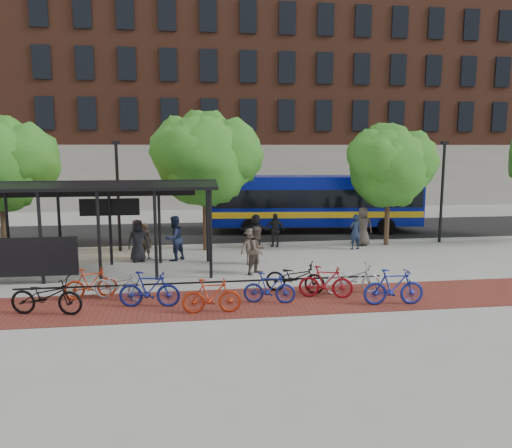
{
  "coord_description": "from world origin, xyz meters",
  "views": [
    {
      "loc": [
        -3.85,
        -20.08,
        4.86
      ],
      "look_at": [
        -0.94,
        0.72,
        1.6
      ],
      "focal_mm": 35.0,
      "sensor_mm": 36.0,
      "label": 1
    }
  ],
  "objects": [
    {
      "name": "pedestrian_5",
      "position": [
        -0.58,
        3.37,
        0.83
      ],
      "size": [
        1.6,
        0.69,
        1.67
      ],
      "primitive_type": "imported",
      "rotation": [
        0.0,
        0.0,
        3.01
      ],
      "color": "black",
      "rests_on": "ground"
    },
    {
      "name": "pedestrian_2",
      "position": [
        -4.41,
        1.25,
        0.97
      ],
      "size": [
        1.19,
        1.19,
        1.94
      ],
      "primitive_type": "imported",
      "rotation": [
        0.0,
        0.0,
        3.92
      ],
      "color": "#1E2746",
      "rests_on": "ground"
    },
    {
      "name": "ground",
      "position": [
        0.0,
        0.0,
        0.0
      ],
      "size": [
        160.0,
        160.0,
        0.0
      ],
      "primitive_type": "plane",
      "color": "#9E9E99",
      "rests_on": "ground"
    },
    {
      "name": "building_brick",
      "position": [
        10.0,
        26.0,
        10.0
      ],
      "size": [
        55.0,
        14.0,
        20.0
      ],
      "primitive_type": "cube",
      "color": "brown",
      "rests_on": "ground"
    },
    {
      "name": "asphalt_street",
      "position": [
        0.0,
        8.0,
        0.01
      ],
      "size": [
        160.0,
        8.0,
        0.01
      ],
      "primitive_type": "cube",
      "color": "black",
      "rests_on": "ground"
    },
    {
      "name": "bike_11",
      "position": [
        2.44,
        -5.88,
        0.57
      ],
      "size": [
        1.93,
        0.67,
        1.14
      ],
      "primitive_type": "imported",
      "rotation": [
        0.0,
        0.0,
        1.5
      ],
      "color": "navy",
      "rests_on": "ground"
    },
    {
      "name": "pedestrian_1",
      "position": [
        -5.65,
        1.84,
        0.79
      ],
      "size": [
        0.69,
        0.64,
        1.58
      ],
      "primitive_type": "imported",
      "rotation": [
        0.0,
        0.0,
        2.55
      ],
      "color": "#484039",
      "rests_on": "ground"
    },
    {
      "name": "bike_8",
      "position": [
        -0.29,
        -4.13,
        0.53
      ],
      "size": [
        2.13,
        1.41,
        1.06
      ],
      "primitive_type": "imported",
      "rotation": [
        0.0,
        0.0,
        1.18
      ],
      "color": "black",
      "rests_on": "ground"
    },
    {
      "name": "bike_rack_rail",
      "position": [
        -3.3,
        -4.1,
        0.0
      ],
      "size": [
        12.0,
        0.05,
        0.95
      ],
      "primitive_type": "cube",
      "color": "black",
      "rests_on": "ground"
    },
    {
      "name": "tree_c",
      "position": [
        6.09,
        3.35,
        4.05
      ],
      "size": [
        4.66,
        3.8,
        5.92
      ],
      "color": "#382619",
      "rests_on": "ground"
    },
    {
      "name": "tree_b",
      "position": [
        -2.9,
        3.35,
        4.46
      ],
      "size": [
        5.15,
        4.2,
        6.47
      ],
      "color": "#382619",
      "rests_on": "ground"
    },
    {
      "name": "lamp_post_left",
      "position": [
        -7.0,
        3.6,
        2.75
      ],
      "size": [
        0.35,
        0.2,
        5.12
      ],
      "color": "black",
      "rests_on": "ground"
    },
    {
      "name": "lamp_post_right",
      "position": [
        9.0,
        3.6,
        2.75
      ],
      "size": [
        0.35,
        0.2,
        5.12
      ],
      "color": "black",
      "rests_on": "ground"
    },
    {
      "name": "bus_shelter",
      "position": [
        -8.13,
        -0.48,
        3.0
      ],
      "size": [
        10.6,
        3.07,
        3.6
      ],
      "color": "black",
      "rests_on": "ground"
    },
    {
      "name": "bike_5",
      "position": [
        -3.18,
        -5.89,
        0.52
      ],
      "size": [
        1.75,
        0.53,
        1.05
      ],
      "primitive_type": "imported",
      "rotation": [
        0.0,
        0.0,
        1.55
      ],
      "color": "#9C270E",
      "rests_on": "ground"
    },
    {
      "name": "pedestrian_4",
      "position": [
        0.4,
        3.65,
        0.82
      ],
      "size": [
        1.04,
        0.7,
        1.64
      ],
      "primitive_type": "imported",
      "rotation": [
        0.0,
        0.0,
        5.94
      ],
      "color": "#262626",
      "rests_on": "ground"
    },
    {
      "name": "brick_strip",
      "position": [
        -2.0,
        -5.0,
        0.0
      ],
      "size": [
        24.0,
        3.0,
        0.01
      ],
      "primitive_type": "cube",
      "color": "maroon",
      "rests_on": "ground"
    },
    {
      "name": "bike_2",
      "position": [
        -6.04,
        -4.15,
        0.49
      ],
      "size": [
        1.97,
        1.37,
        0.98
      ],
      "primitive_type": "imported",
      "rotation": [
        0.0,
        0.0,
        1.14
      ],
      "color": "#A8A8AA",
      "rests_on": "ground"
    },
    {
      "name": "curb",
      "position": [
        0.0,
        4.0,
        0.06
      ],
      "size": [
        160.0,
        0.25,
        0.12
      ],
      "primitive_type": "cube",
      "color": "#B7B7B2",
      "rests_on": "ground"
    },
    {
      "name": "bike_0",
      "position": [
        -7.96,
        -5.35,
        0.56
      ],
      "size": [
        2.25,
        1.17,
        1.13
      ],
      "primitive_type": "imported",
      "rotation": [
        0.0,
        0.0,
        1.37
      ],
      "color": "black",
      "rests_on": "ground"
    },
    {
      "name": "bike_9",
      "position": [
        0.56,
        -4.88,
        0.53
      ],
      "size": [
        1.82,
        0.94,
        1.05
      ],
      "primitive_type": "imported",
      "rotation": [
        0.0,
        0.0,
        1.3
      ],
      "color": "maroon",
      "rests_on": "ground"
    },
    {
      "name": "pedestrian_0",
      "position": [
        -5.95,
        1.28,
        0.91
      ],
      "size": [
        1.04,
        0.86,
        1.82
      ],
      "primitive_type": "imported",
      "rotation": [
        0.0,
        0.0,
        0.37
      ],
      "color": "black",
      "rests_on": "ground"
    },
    {
      "name": "pedestrian_3",
      "position": [
        -1.27,
        0.06,
        0.76
      ],
      "size": [
        1.13,
        0.97,
        1.52
      ],
      "primitive_type": "imported",
      "rotation": [
        0.0,
        0.0,
        0.5
      ],
      "color": "brown",
      "rests_on": "ground"
    },
    {
      "name": "tree_a",
      "position": [
        -11.91,
        3.35,
        4.24
      ],
      "size": [
        4.9,
        4.0,
        6.18
      ],
      "color": "#382619",
      "rests_on": "ground"
    },
    {
      "name": "bus",
      "position": [
        3.47,
        7.69,
        1.84
      ],
      "size": [
        12.06,
        3.79,
        3.2
      ],
      "rotation": [
        0.0,
        0.0,
        -0.1
      ],
      "color": "#071285",
      "rests_on": "ground"
    },
    {
      "name": "pedestrian_8",
      "position": [
        -1.18,
        -1.5,
        0.92
      ],
      "size": [
        1.13,
        1.12,
        1.85
      ],
      "primitive_type": "imported",
      "rotation": [
        0.0,
        0.0,
        0.74
      ],
      "color": "#51473C",
      "rests_on": "ground"
    },
    {
      "name": "bike_10",
      "position": [
        1.57,
        -4.56,
        0.51
      ],
      "size": [
        1.96,
        0.74,
        1.01
      ],
      "primitive_type": "imported",
      "rotation": [
        0.0,
        0.0,
        1.61
      ],
      "color": "#A6A6A8",
      "rests_on": "ground"
    },
    {
      "name": "bike_1",
      "position": [
        -6.97,
        -3.86,
        0.5
      ],
      "size": [
        1.72,
        0.92,
        1.0
      ],
      "primitive_type": "imported",
      "rotation": [
        0.0,
        0.0,
        1.86
      ],
      "color": "#9C290E",
      "rests_on": "ground"
    },
    {
      "name": "bike_3",
      "position": [
        -5.03,
        -5.06,
        0.56
      ],
      "size": [
        1.92,
        0.77,
        1.12
      ],
      "primitive_type": "imported",
      "rotation": [
        0.0,
        0.0,
        1.44
      ],
      "color": "navy",
      "rests_on": "ground"
    },
    {
      "name": "pedestrian_6",
      "position": [
        4.75,
        3.28,
        0.96
      ],
      "size": [
        1.02,
        0.75,
        1.92
      ],
      "primitive_type": "imported",
      "rotation": [
        0.0,
        0.0,
        2.98
      ],
      "color": "#473D39",
      "rests_on": "ground"
    },
    {
      "name": "building_tower",
      "position": [
        -16.0,
        40.0,
        15.0
      ],
      "size": [
        22.0,
        22.0,
        30.0
      ],
      "primitive_type": "cube",
      "color": "#7A664C",
      "rests_on": "ground"
    },
    {
      "name": "pedestrian_7",
      "position": [
        4.08,
        2.46,
        0.85
      ],
      "size": [
        0.7,
        0.56,
        1.7
      ],
      "primitive_type": "imported",
      "rotation": [
        0.0,
        0.0,
        3.41
      ],
      "color": "#1C2742",
      "rests_on": "ground"
    },
    {
      "name": "bike_7",
      "position": [
        -1.34,
        -5.18,
        0.49
      ],
      "size": [
        1.7,
        0.82,
        0.98
      ],
      "primitive_type": "imported",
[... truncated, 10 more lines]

